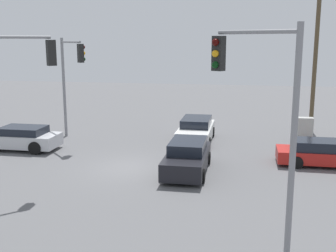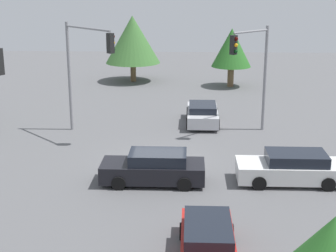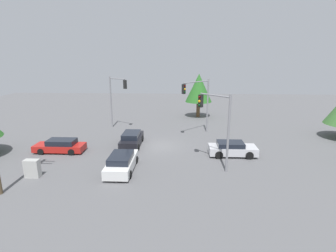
# 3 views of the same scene
# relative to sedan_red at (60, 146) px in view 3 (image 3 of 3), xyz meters

# --- Properties ---
(ground_plane) EXTENTS (80.00, 80.00, 0.00)m
(ground_plane) POSITION_rel_sedan_red_xyz_m (9.21, 2.18, -0.61)
(ground_plane) COLOR #5B5B5E
(sedan_red) EXTENTS (4.73, 1.88, 1.26)m
(sedan_red) POSITION_rel_sedan_red_xyz_m (0.00, 0.00, 0.00)
(sedan_red) COLOR red
(sedan_red) RESTS_ON ground_plane
(sedan_white) EXTENTS (2.05, 4.78, 1.42)m
(sedan_white) POSITION_rel_sedan_red_xyz_m (6.86, -3.95, 0.08)
(sedan_white) COLOR silver
(sedan_white) RESTS_ON ground_plane
(sedan_dark) EXTENTS (1.95, 4.62, 1.46)m
(sedan_dark) POSITION_rel_sedan_red_xyz_m (6.56, 2.20, 0.09)
(sedan_dark) COLOR black
(sedan_dark) RESTS_ON ground_plane
(sedan_silver) EXTENTS (4.37, 2.01, 1.32)m
(sedan_silver) POSITION_rel_sedan_red_xyz_m (16.41, -0.16, 0.05)
(sedan_silver) COLOR silver
(sedan_silver) RESTS_ON ground_plane
(traffic_signal_main) EXTENTS (3.24, 3.28, 6.47)m
(traffic_signal_main) POSITION_rel_sedan_red_xyz_m (13.65, 6.59, 3.85)
(traffic_signal_main) COLOR gray
(traffic_signal_main) RESTS_ON ground_plane
(traffic_signal_cross) EXTENTS (2.50, 1.63, 6.59)m
(traffic_signal_cross) POSITION_rel_sedan_red_xyz_m (3.51, 9.01, 3.81)
(traffic_signal_cross) COLOR gray
(traffic_signal_cross) RESTS_ON ground_plane
(traffic_signal_aux) EXTENTS (2.37, 2.40, 6.25)m
(traffic_signal_aux) POSITION_rel_sedan_red_xyz_m (14.45, -2.95, 3.63)
(traffic_signal_aux) COLOR gray
(traffic_signal_aux) RESTS_ON ground_plane
(electrical_cabinet) EXTENTS (1.11, 0.56, 1.41)m
(electrical_cabinet) POSITION_rel_sedan_red_xyz_m (0.32, -5.49, 0.09)
(electrical_cabinet) COLOR #B2B2AD
(electrical_cabinet) RESTS_ON ground_plane
(tree_behind) EXTENTS (3.98, 3.98, 6.53)m
(tree_behind) POSITION_rel_sedan_red_xyz_m (14.29, 16.15, 3.80)
(tree_behind) COLOR brown
(tree_behind) RESTS_ON ground_plane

